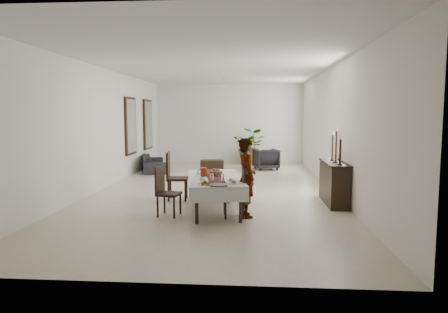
% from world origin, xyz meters
% --- Properties ---
extents(floor, '(6.00, 12.00, 0.00)m').
position_xyz_m(floor, '(0.00, 0.00, 0.00)').
color(floor, beige).
rests_on(floor, ground).
extents(ceiling, '(6.00, 12.00, 0.02)m').
position_xyz_m(ceiling, '(0.00, 0.00, 3.20)').
color(ceiling, silver).
rests_on(ceiling, wall_back).
extents(wall_back, '(6.00, 0.02, 3.20)m').
position_xyz_m(wall_back, '(0.00, 6.00, 1.60)').
color(wall_back, white).
rests_on(wall_back, floor).
extents(wall_front, '(6.00, 0.02, 3.20)m').
position_xyz_m(wall_front, '(0.00, -6.00, 1.60)').
color(wall_front, white).
rests_on(wall_front, floor).
extents(wall_left, '(0.02, 12.00, 3.20)m').
position_xyz_m(wall_left, '(-3.00, 0.00, 1.60)').
color(wall_left, white).
rests_on(wall_left, floor).
extents(wall_right, '(0.02, 12.00, 3.20)m').
position_xyz_m(wall_right, '(3.00, 0.00, 1.60)').
color(wall_right, white).
rests_on(wall_right, floor).
extents(dining_table_top, '(1.24, 2.29, 0.05)m').
position_xyz_m(dining_table_top, '(0.21, -2.36, 0.65)').
color(dining_table_top, black).
rests_on(dining_table_top, table_leg_fl).
extents(table_leg_fl, '(0.07, 0.07, 0.63)m').
position_xyz_m(table_leg_fl, '(-0.02, -3.44, 0.32)').
color(table_leg_fl, black).
rests_on(table_leg_fl, floor).
extents(table_leg_fr, '(0.07, 0.07, 0.63)m').
position_xyz_m(table_leg_fr, '(0.77, -3.31, 0.32)').
color(table_leg_fr, black).
rests_on(table_leg_fr, floor).
extents(table_leg_bl, '(0.07, 0.07, 0.63)m').
position_xyz_m(table_leg_bl, '(-0.35, -1.41, 0.32)').
color(table_leg_bl, black).
rests_on(table_leg_bl, floor).
extents(table_leg_br, '(0.07, 0.07, 0.63)m').
position_xyz_m(table_leg_br, '(0.43, -1.28, 0.32)').
color(table_leg_br, black).
rests_on(table_leg_br, floor).
extents(tablecloth_top, '(1.43, 2.47, 0.01)m').
position_xyz_m(tablecloth_top, '(0.21, -2.36, 0.68)').
color(tablecloth_top, silver).
rests_on(tablecloth_top, dining_table_top).
extents(tablecloth_drape_left, '(0.39, 2.30, 0.27)m').
position_xyz_m(tablecloth_drape_left, '(-0.31, -2.45, 0.55)').
color(tablecloth_drape_left, white).
rests_on(tablecloth_drape_left, dining_table_top).
extents(tablecloth_drape_right, '(0.39, 2.30, 0.27)m').
position_xyz_m(tablecloth_drape_right, '(0.73, -2.28, 0.55)').
color(tablecloth_drape_right, silver).
rests_on(tablecloth_drape_right, dining_table_top).
extents(tablecloth_drape_near, '(1.05, 0.18, 0.27)m').
position_xyz_m(tablecloth_drape_near, '(0.40, -3.51, 0.55)').
color(tablecloth_drape_near, silver).
rests_on(tablecloth_drape_near, dining_table_top).
extents(tablecloth_drape_far, '(1.05, 0.18, 0.27)m').
position_xyz_m(tablecloth_drape_far, '(0.02, -1.22, 0.55)').
color(tablecloth_drape_far, white).
rests_on(tablecloth_drape_far, dining_table_top).
extents(table_runner, '(0.68, 2.28, 0.00)m').
position_xyz_m(table_runner, '(0.21, -2.36, 0.69)').
color(table_runner, maroon).
rests_on(table_runner, tablecloth_top).
extents(red_pitcher, '(0.16, 0.16, 0.18)m').
position_xyz_m(red_pitcher, '(-0.04, -2.27, 0.78)').
color(red_pitcher, '#94250A').
rests_on(red_pitcher, tablecloth_top).
extents(pitcher_handle, '(0.11, 0.04, 0.11)m').
position_xyz_m(pitcher_handle, '(-0.11, -2.28, 0.78)').
color(pitcher_handle, maroon).
rests_on(pitcher_handle, red_pitcher).
extents(wine_glass_near, '(0.06, 0.06, 0.15)m').
position_xyz_m(wine_glass_near, '(0.41, -2.92, 0.76)').
color(wine_glass_near, white).
rests_on(wine_glass_near, tablecloth_top).
extents(wine_glass_mid, '(0.06, 0.06, 0.15)m').
position_xyz_m(wine_glass_mid, '(0.20, -2.87, 0.76)').
color(wine_glass_mid, white).
rests_on(wine_glass_mid, tablecloth_top).
extents(wine_glass_far, '(0.06, 0.06, 0.15)m').
position_xyz_m(wine_glass_far, '(0.24, -2.31, 0.76)').
color(wine_glass_far, white).
rests_on(wine_glass_far, tablecloth_top).
extents(teacup_right, '(0.08, 0.08, 0.05)m').
position_xyz_m(teacup_right, '(0.56, -2.85, 0.71)').
color(teacup_right, silver).
rests_on(teacup_right, saucer_right).
extents(saucer_right, '(0.14, 0.14, 0.01)m').
position_xyz_m(saucer_right, '(0.56, -2.85, 0.69)').
color(saucer_right, white).
rests_on(saucer_right, tablecloth_top).
extents(teacup_left, '(0.08, 0.08, 0.05)m').
position_xyz_m(teacup_left, '(-0.01, -2.72, 0.71)').
color(teacup_left, silver).
rests_on(teacup_left, saucer_left).
extents(saucer_left, '(0.14, 0.14, 0.01)m').
position_xyz_m(saucer_left, '(-0.01, -2.72, 0.69)').
color(saucer_left, silver).
rests_on(saucer_left, tablecloth_top).
extents(plate_near_right, '(0.22, 0.22, 0.01)m').
position_xyz_m(plate_near_right, '(0.63, -3.12, 0.69)').
color(plate_near_right, silver).
rests_on(plate_near_right, tablecloth_top).
extents(bread_near_right, '(0.08, 0.08, 0.08)m').
position_xyz_m(bread_near_right, '(0.63, -3.12, 0.72)').
color(bread_near_right, tan).
rests_on(bread_near_right, plate_near_right).
extents(plate_near_left, '(0.22, 0.22, 0.01)m').
position_xyz_m(plate_near_left, '(0.05, -3.08, 0.69)').
color(plate_near_left, white).
rests_on(plate_near_left, tablecloth_top).
extents(plate_far_left, '(0.22, 0.22, 0.01)m').
position_xyz_m(plate_far_left, '(-0.16, -1.92, 0.69)').
color(plate_far_left, silver).
rests_on(plate_far_left, tablecloth_top).
extents(serving_tray, '(0.33, 0.33, 0.02)m').
position_xyz_m(serving_tray, '(0.36, -3.30, 0.70)').
color(serving_tray, '#3D3D42').
rests_on(serving_tray, tablecloth_top).
extents(jam_jar_a, '(0.06, 0.06, 0.07)m').
position_xyz_m(jam_jar_a, '(0.17, -3.36, 0.72)').
color(jam_jar_a, brown).
rests_on(jam_jar_a, tablecloth_top).
extents(jam_jar_b, '(0.06, 0.06, 0.07)m').
position_xyz_m(jam_jar_b, '(0.07, -3.32, 0.72)').
color(jam_jar_b, '#865713').
rests_on(jam_jar_b, tablecloth_top).
extents(jam_jar_c, '(0.06, 0.06, 0.07)m').
position_xyz_m(jam_jar_c, '(0.10, -3.22, 0.72)').
color(jam_jar_c, maroon).
rests_on(jam_jar_c, tablecloth_top).
extents(fruit_basket, '(0.27, 0.27, 0.09)m').
position_xyz_m(fruit_basket, '(0.21, -2.13, 0.73)').
color(fruit_basket, brown).
rests_on(fruit_basket, tablecloth_top).
extents(fruit_red, '(0.08, 0.08, 0.08)m').
position_xyz_m(fruit_red, '(0.24, -2.11, 0.80)').
color(fruit_red, '#9E0F16').
rests_on(fruit_red, fruit_basket).
extents(fruit_green, '(0.07, 0.07, 0.07)m').
position_xyz_m(fruit_green, '(0.17, -2.11, 0.80)').
color(fruit_green, '#4E7A24').
rests_on(fruit_green, fruit_basket).
extents(chair_right_near_seat, '(0.45, 0.45, 0.05)m').
position_xyz_m(chair_right_near_seat, '(0.62, -2.89, 0.43)').
color(chair_right_near_seat, black).
rests_on(chair_right_near_seat, chair_right_near_leg_fl).
extents(chair_right_near_leg_fl, '(0.05, 0.05, 0.40)m').
position_xyz_m(chair_right_near_leg_fl, '(0.81, -3.04, 0.20)').
color(chair_right_near_leg_fl, black).
rests_on(chair_right_near_leg_fl, floor).
extents(chair_right_near_leg_fr, '(0.05, 0.05, 0.40)m').
position_xyz_m(chair_right_near_leg_fr, '(0.77, -2.71, 0.20)').
color(chair_right_near_leg_fr, black).
rests_on(chair_right_near_leg_fr, floor).
extents(chair_right_near_leg_bl, '(0.05, 0.05, 0.40)m').
position_xyz_m(chair_right_near_leg_bl, '(0.48, -3.08, 0.20)').
color(chair_right_near_leg_bl, black).
rests_on(chair_right_near_leg_bl, floor).
extents(chair_right_near_leg_br, '(0.05, 0.05, 0.40)m').
position_xyz_m(chair_right_near_leg_br, '(0.44, -2.75, 0.20)').
color(chair_right_near_leg_br, black).
rests_on(chair_right_near_leg_br, floor).
extents(chair_right_near_back, '(0.09, 0.41, 0.52)m').
position_xyz_m(chair_right_near_back, '(0.81, -2.87, 0.71)').
color(chair_right_near_back, black).
rests_on(chair_right_near_back, chair_right_near_seat).
extents(chair_right_far_seat, '(0.50, 0.50, 0.05)m').
position_xyz_m(chair_right_far_seat, '(0.65, -1.54, 0.50)').
color(chair_right_far_seat, black).
rests_on(chair_right_far_seat, chair_right_far_leg_fl).
extents(chair_right_far_leg_fl, '(0.05, 0.05, 0.47)m').
position_xyz_m(chair_right_far_leg_fl, '(0.84, -1.74, 0.24)').
color(chair_right_far_leg_fl, black).
rests_on(chair_right_far_leg_fl, floor).
extents(chair_right_far_leg_fr, '(0.05, 0.05, 0.47)m').
position_xyz_m(chair_right_far_leg_fr, '(0.86, -1.35, 0.24)').
color(chair_right_far_leg_fr, black).
rests_on(chair_right_far_leg_fr, floor).
extents(chair_right_far_leg_bl, '(0.05, 0.05, 0.47)m').
position_xyz_m(chair_right_far_leg_bl, '(0.44, -1.73, 0.24)').
color(chair_right_far_leg_bl, black).
rests_on(chair_right_far_leg_bl, floor).
extents(chair_right_far_leg_br, '(0.05, 0.05, 0.47)m').
position_xyz_m(chair_right_far_leg_br, '(0.46, -1.33, 0.24)').
color(chair_right_far_leg_br, black).
rests_on(chair_right_far_leg_br, floor).
extents(chair_right_far_back, '(0.07, 0.48, 0.61)m').
position_xyz_m(chair_right_far_back, '(0.87, -1.55, 0.83)').
color(chair_right_far_back, black).
rests_on(chair_right_far_back, chair_right_far_seat).
extents(chair_left_near_seat, '(0.48, 0.48, 0.05)m').
position_xyz_m(chair_left_near_seat, '(-0.64, -2.89, 0.43)').
color(chair_left_near_seat, black).
rests_on(chair_left_near_seat, chair_left_near_leg_fl).
extents(chair_left_near_leg_fl, '(0.05, 0.05, 0.41)m').
position_xyz_m(chair_left_near_leg_fl, '(-0.78, -2.70, 0.20)').
color(chair_left_near_leg_fl, black).
rests_on(chair_left_near_leg_fl, floor).
extents(chair_left_near_leg_fr, '(0.05, 0.05, 0.41)m').
position_xyz_m(chair_left_near_leg_fr, '(-0.83, -3.03, 0.20)').
color(chair_left_near_leg_fr, black).
rests_on(chair_left_near_leg_fr, floor).
extents(chair_left_near_leg_bl, '(0.05, 0.05, 0.41)m').
position_xyz_m(chair_left_near_leg_bl, '(-0.44, -2.76, 0.20)').
color(chair_left_near_leg_bl, black).
rests_on(chair_left_near_leg_bl, floor).
extents(chair_left_near_leg_br, '(0.05, 0.05, 0.41)m').
position_xyz_m(chair_left_near_leg_br, '(-0.50, -3.09, 0.20)').
color(chair_left_near_leg_br, black).
rests_on(chair_left_near_leg_br, floor).
extents(chair_left_near_back, '(0.11, 0.41, 0.52)m').
position_xyz_m(chair_left_near_back, '(-0.82, -2.86, 0.71)').
color(chair_left_near_back, black).
rests_on(chair_left_near_back, chair_left_near_seat).
extents(chair_left_far_seat, '(0.51, 0.51, 0.05)m').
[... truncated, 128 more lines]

